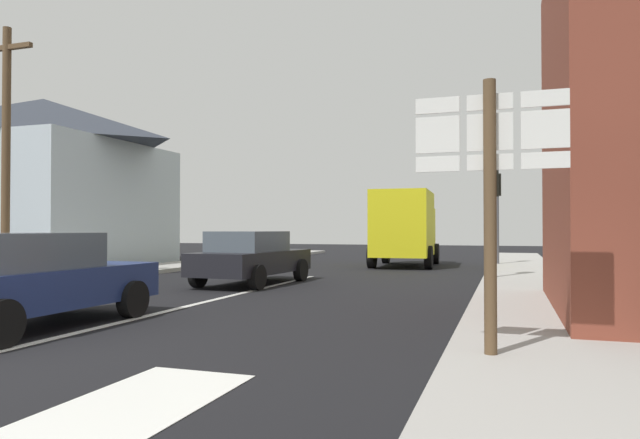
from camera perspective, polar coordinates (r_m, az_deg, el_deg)
ground_plane at (r=16.49m, az=-3.14°, el=-6.30°), size 80.00×80.00×0.00m
sidewalk_right at (r=13.37m, az=20.39°, el=-7.18°), size 2.32×44.00×0.14m
sidewalk_left at (r=18.29m, az=-24.94°, el=-5.47°), size 2.32×44.00×0.14m
lane_centre_stripe at (r=12.87m, az=-9.74°, el=-7.76°), size 0.16×12.00×0.01m
lane_turn_arrow at (r=5.49m, az=-17.55°, el=-17.00°), size 1.20×2.20×0.01m
clapboard_house_left at (r=26.58m, az=-26.04°, el=3.49°), size 8.76×9.19×7.03m
sedan_near at (r=9.85m, az=-27.35°, el=-5.34°), size 1.97×4.20×1.47m
sedan_far at (r=15.88m, az=-6.92°, el=-3.75°), size 2.18×4.30×1.47m
delivery_truck at (r=23.66m, az=8.51°, el=-0.68°), size 2.66×5.09×3.05m
route_sign_post at (r=6.62m, az=16.71°, el=3.19°), size 1.66×0.14×3.20m
traffic_light_far_right at (r=24.21m, az=17.40°, el=2.09°), size 0.30×0.49×3.80m
traffic_light_near_right at (r=17.45m, az=17.03°, el=2.29°), size 0.30×0.49×3.39m
utility_pole at (r=19.25m, az=-29.01°, el=6.49°), size 1.80×0.24×7.51m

